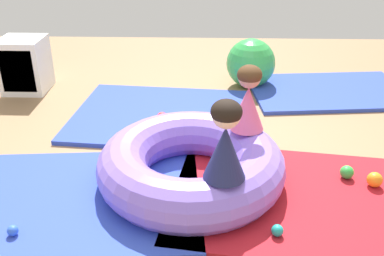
{
  "coord_description": "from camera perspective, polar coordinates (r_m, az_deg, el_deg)",
  "views": [
    {
      "loc": [
        0.07,
        -2.5,
        1.77
      ],
      "look_at": [
        -0.02,
        0.29,
        0.36
      ],
      "focal_mm": 41.1,
      "sensor_mm": 36.0,
      "label": 1
    }
  ],
  "objects": [
    {
      "name": "play_ball_yellow",
      "position": [
        3.42,
        1.76,
        -2.66
      ],
      "size": [
        0.09,
        0.09,
        0.09
      ],
      "primitive_type": "sphere",
      "color": "yellow",
      "rests_on": "gym_mat_front"
    },
    {
      "name": "ground_plane",
      "position": [
        3.07,
        0.22,
        -8.42
      ],
      "size": [
        8.0,
        8.0,
        0.0
      ],
      "primitive_type": "plane",
      "color": "#93704C"
    },
    {
      "name": "storage_cube",
      "position": [
        4.96,
        -20.96,
        7.58
      ],
      "size": [
        0.44,
        0.44,
        0.56
      ],
      "color": "white",
      "rests_on": "ground"
    },
    {
      "name": "play_ball_teal",
      "position": [
        2.68,
        11.02,
        -12.91
      ],
      "size": [
        0.07,
        0.07,
        0.07
      ],
      "primitive_type": "sphere",
      "color": "teal",
      "rests_on": "gym_mat_front"
    },
    {
      "name": "play_ball_green",
      "position": [
        3.31,
        19.46,
        -5.43
      ],
      "size": [
        0.1,
        0.1,
        0.1
      ],
      "primitive_type": "sphere",
      "color": "green",
      "rests_on": "gym_mat_front"
    },
    {
      "name": "play_ball_red",
      "position": [
        3.91,
        -3.91,
        1.35
      ],
      "size": [
        0.1,
        0.1,
        0.1
      ],
      "primitive_type": "sphere",
      "color": "red",
      "rests_on": "gym_mat_far_right"
    },
    {
      "name": "gym_mat_near_right",
      "position": [
        4.88,
        17.34,
        4.6
      ],
      "size": [
        1.71,
        1.18,
        0.04
      ],
      "primitive_type": "cube",
      "rotation": [
        0.0,
        0.0,
        0.1
      ],
      "color": "#2D47B7",
      "rests_on": "ground"
    },
    {
      "name": "child_in_navy",
      "position": [
        2.49,
        4.35,
        -1.69
      ],
      "size": [
        0.3,
        0.3,
        0.49
      ],
      "rotation": [
        0.0,
        0.0,
        2.91
      ],
      "color": "navy",
      "rests_on": "inflatable_cushion"
    },
    {
      "name": "play_ball_pink",
      "position": [
        3.74,
        -2.31,
        -0.05
      ],
      "size": [
        0.07,
        0.07,
        0.07
      ],
      "primitive_type": "sphere",
      "color": "pink",
      "rests_on": "gym_mat_far_right"
    },
    {
      "name": "play_ball_blue",
      "position": [
        2.84,
        -22.24,
        -12.21
      ],
      "size": [
        0.07,
        0.07,
        0.07
      ],
      "primitive_type": "sphere",
      "color": "blue",
      "rests_on": "gym_mat_near_left"
    },
    {
      "name": "gym_mat_far_right",
      "position": [
        4.13,
        -4.0,
        1.7
      ],
      "size": [
        1.71,
        1.43,
        0.04
      ],
      "primitive_type": "cube",
      "rotation": [
        0.0,
        0.0,
        -0.09
      ],
      "color": "#2D47B7",
      "rests_on": "ground"
    },
    {
      "name": "gym_mat_front",
      "position": [
        3.06,
        14.85,
        -9.1
      ],
      "size": [
        1.95,
        1.49,
        0.04
      ],
      "primitive_type": "cube",
      "rotation": [
        0.0,
        0.0,
        -0.14
      ],
      "color": "#B21923",
      "rests_on": "ground"
    },
    {
      "name": "play_ball_orange",
      "position": [
        3.28,
        22.62,
        -6.21
      ],
      "size": [
        0.11,
        0.11,
        0.11
      ],
      "primitive_type": "sphere",
      "color": "orange",
      "rests_on": "gym_mat_front"
    },
    {
      "name": "child_in_pink",
      "position": [
        3.08,
        7.3,
        3.8
      ],
      "size": [
        0.3,
        0.3,
        0.47
      ],
      "rotation": [
        0.0,
        0.0,
        4.44
      ],
      "color": "#E5608E",
      "rests_on": "inflatable_cushion"
    },
    {
      "name": "exercise_ball_large",
      "position": [
        4.81,
        7.63,
        8.34
      ],
      "size": [
        0.52,
        0.52,
        0.52
      ],
      "primitive_type": "sphere",
      "color": "green",
      "rests_on": "ground"
    },
    {
      "name": "gym_mat_near_left",
      "position": [
        3.08,
        -15.47,
        -8.89
      ],
      "size": [
        1.82,
        1.32,
        0.04
      ],
      "primitive_type": "cube",
      "rotation": [
        0.0,
        0.0,
        0.08
      ],
      "color": "#2D47B7",
      "rests_on": "ground"
    },
    {
      "name": "inflatable_cushion",
      "position": [
        3.04,
        -0.12,
        -4.81
      ],
      "size": [
        1.3,
        1.3,
        0.35
      ],
      "primitive_type": "torus",
      "color": "#8466E0",
      "rests_on": "ground"
    }
  ]
}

